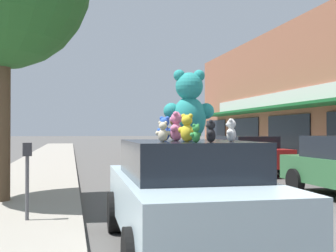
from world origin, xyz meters
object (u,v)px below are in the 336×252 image
Objects in this scene: teddy_bear_green at (196,133)px; teddy_bear_giant at (189,106)px; plush_art_car at (186,192)px; teddy_bear_cream at (163,132)px; teddy_bear_blue at (165,129)px; teddy_bear_pink at (176,127)px; teddy_bear_yellow at (187,128)px; parking_meter at (27,171)px; teddy_bear_white at (231,131)px; parked_car_far_right at (244,153)px; teddy_bear_black at (211,131)px; teddy_bear_brown at (175,128)px.

teddy_bear_giant is at bearing -125.81° from teddy_bear_green.
teddy_bear_green is at bearing -96.14° from plush_art_car.
teddy_bear_cream is at bearing -131.90° from plush_art_car.
teddy_bear_blue is at bearing 159.49° from plush_art_car.
teddy_bear_pink is at bearing -112.23° from teddy_bear_cream.
teddy_bear_yellow is 0.27× the size of parking_meter.
parking_meter is (-2.58, 2.51, -0.66)m from teddy_bear_white.
teddy_bear_cream is (-0.25, -0.32, -0.06)m from teddy_bear_pink.
teddy_bear_white reaches higher than parking_meter.
teddy_bear_giant is 0.88m from teddy_bear_yellow.
parked_car_far_right is (5.23, 9.53, -0.86)m from teddy_bear_blue.
teddy_bear_green is at bearing -115.88° from parked_car_far_right.
teddy_bear_cream is (-0.52, -0.68, -0.36)m from teddy_bear_giant.
teddy_bear_green is 11.66m from parked_car_far_right.
teddy_bear_black is (0.17, -0.03, 0.02)m from teddy_bear_green.
teddy_bear_green is 0.30m from teddy_bear_yellow.
parked_car_far_right is at bearing 64.13° from plush_art_car.
teddy_bear_blue is 1.31× the size of teddy_bear_cream.
teddy_bear_black is 3.58m from parking_meter.
plush_art_car reaches higher than parked_car_far_right.
teddy_bear_yellow is (-0.25, -0.78, -0.31)m from teddy_bear_giant.
teddy_bear_giant reaches higher than parking_meter.
teddy_bear_white is 0.82m from teddy_bear_cream.
teddy_bear_white is at bearing -59.10° from plush_art_car.
teddy_bear_brown is 1.39m from teddy_bear_black.
teddy_bear_blue reaches higher than plush_art_car.
teddy_bear_green is 0.86× the size of teddy_bear_cream.
teddy_bear_pink is at bearing -143.40° from plush_art_car.
plush_art_car is 18.98× the size of teddy_bear_green.
teddy_bear_pink is at bearing 158.19° from teddy_bear_blue.
teddy_bear_pink reaches higher than parked_car_far_right.
teddy_bear_yellow reaches higher than teddy_bear_black.
teddy_bear_blue is at bearing -126.73° from teddy_bear_pink.
teddy_bear_brown is at bearing -127.83° from teddy_bear_white.
teddy_bear_black reaches higher than parked_car_far_right.
teddy_bear_cream is at bearing -10.27° from teddy_bear_pink.
teddy_bear_green is at bearing 142.00° from teddy_bear_blue.
teddy_bear_brown is 10.43m from parked_car_far_right.
teddy_bear_blue is 0.97× the size of teddy_bear_yellow.
teddy_bear_pink is at bearing -43.14° from teddy_bear_yellow.
parking_meter is (-2.26, 2.70, -0.65)m from teddy_bear_black.
parking_meter is (-2.09, 2.67, -0.63)m from teddy_bear_green.
teddy_bear_green is (0.05, -0.71, -0.08)m from teddy_bear_pink.
teddy_bear_cream is at bearing 53.70° from teddy_bear_brown.
teddy_bear_yellow is (-0.02, 0.29, 0.06)m from teddy_bear_green.
teddy_bear_brown is 1.26m from teddy_bear_white.
teddy_bear_yellow is at bearing -71.05° from teddy_bear_white.
teddy_bear_green is at bearing 72.05° from teddy_bear_brown.
parked_car_far_right is at bearing -76.38° from teddy_bear_blue.
teddy_bear_brown is (-0.14, 0.28, -0.30)m from teddy_bear_giant.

